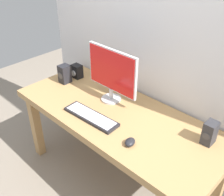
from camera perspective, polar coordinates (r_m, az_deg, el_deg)
ground_plane at (r=2.67m, az=0.81°, el=-16.63°), size 6.00×6.00×0.00m
wall_back at (r=2.13m, az=9.21°, el=18.04°), size 2.47×0.04×3.00m
desk at (r=2.21m, az=0.95°, el=-5.22°), size 1.78×0.75×0.76m
monitor at (r=2.19m, az=-0.03°, el=5.29°), size 0.51×0.17×0.46m
keyboard_primary at (r=2.10m, az=-4.46°, el=-3.92°), size 0.48×0.16×0.03m
mouse at (r=1.86m, az=3.82°, el=-9.27°), size 0.09×0.11×0.04m
speaker_right at (r=1.94m, az=19.93°, el=-6.93°), size 0.08×0.10×0.17m
speaker_left at (r=2.58m, az=-9.96°, el=5.03°), size 0.09×0.10×0.17m
audio_controller at (r=2.66m, az=-7.42°, el=5.62°), size 0.10×0.09×0.13m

